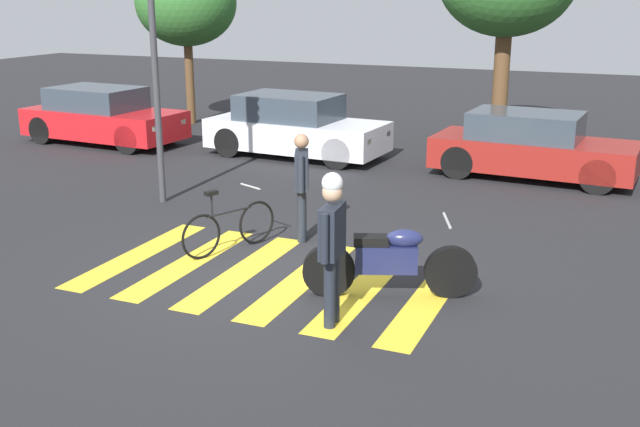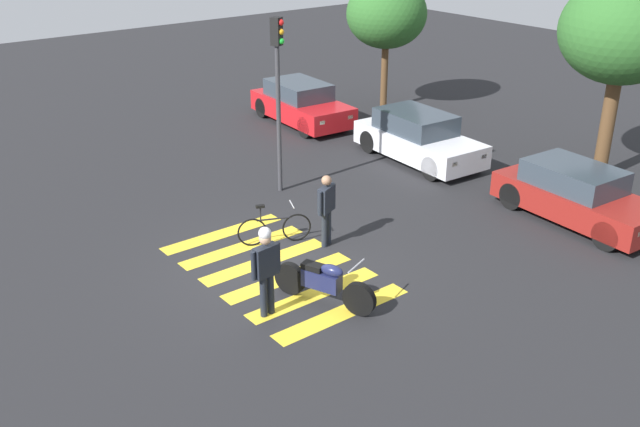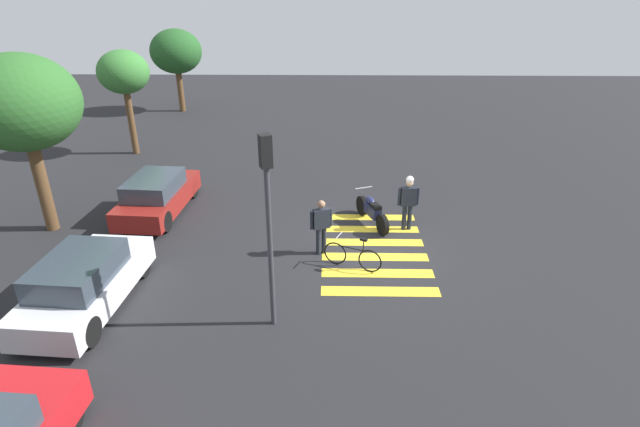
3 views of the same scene
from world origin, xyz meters
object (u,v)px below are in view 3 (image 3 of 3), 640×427
at_px(officer_on_foot, 408,199).
at_px(traffic_light_pole, 268,205).
at_px(car_maroon_wagon, 157,195).
at_px(police_motorcycle, 372,211).
at_px(leaning_bicycle, 353,256).
at_px(officer_by_motorcycle, 321,224).
at_px(car_white_van, 85,283).

bearing_deg(officer_on_foot, traffic_light_pole, 142.37).
bearing_deg(car_maroon_wagon, officer_on_foot, -97.40).
bearing_deg(police_motorcycle, officer_on_foot, -107.68).
distance_m(police_motorcycle, officer_on_foot, 1.32).
bearing_deg(police_motorcycle, leaning_bicycle, 164.85).
bearing_deg(leaning_bicycle, police_motorcycle, -15.15).
bearing_deg(leaning_bicycle, officer_by_motorcycle, 48.07).
height_order(leaning_bicycle, car_maroon_wagon, car_maroon_wagon).
distance_m(officer_on_foot, car_white_van, 9.62).
xyz_separation_m(police_motorcycle, traffic_light_pole, (-5.35, 2.74, 2.62)).
height_order(police_motorcycle, officer_on_foot, officer_on_foot).
height_order(police_motorcycle, leaning_bicycle, police_motorcycle).
bearing_deg(car_maroon_wagon, leaning_bicycle, -118.17).
xyz_separation_m(car_maroon_wagon, traffic_light_pole, (-6.10, -4.63, 2.42)).
bearing_deg(police_motorcycle, car_white_van, 122.69).
bearing_deg(leaning_bicycle, officer_on_foot, -37.34).
xyz_separation_m(police_motorcycle, officer_by_motorcycle, (-1.99, 1.66, 0.52)).
relative_size(leaning_bicycle, car_maroon_wagon, 0.38).
bearing_deg(officer_on_foot, officer_by_motorcycle, 120.58).
bearing_deg(leaning_bicycle, traffic_light_pole, 142.10).
xyz_separation_m(car_white_van, traffic_light_pole, (-0.58, -4.69, 2.39)).
xyz_separation_m(officer_on_foot, car_white_van, (-4.42, 8.54, -0.39)).
height_order(police_motorcycle, car_white_van, car_white_van).
height_order(officer_on_foot, officer_by_motorcycle, officer_on_foot).
height_order(police_motorcycle, traffic_light_pole, traffic_light_pole).
bearing_deg(traffic_light_pole, car_white_van, 82.98).
bearing_deg(officer_on_foot, car_white_van, 117.35).
distance_m(officer_on_foot, officer_by_motorcycle, 3.21).
distance_m(leaning_bicycle, car_white_van, 6.97).
xyz_separation_m(officer_by_motorcycle, traffic_light_pole, (-3.36, 1.09, 2.10)).
height_order(leaning_bicycle, officer_on_foot, officer_on_foot).
height_order(officer_by_motorcycle, traffic_light_pole, traffic_light_pole).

